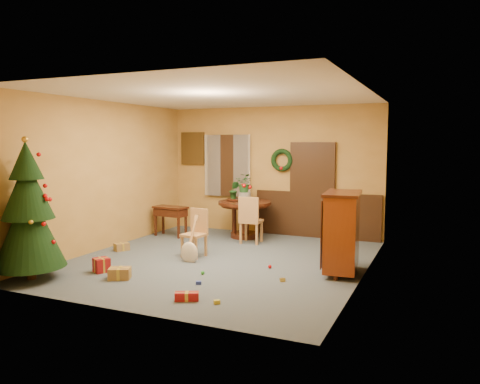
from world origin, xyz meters
The scene contains 21 objects.
room_envelope centered at (0.21, 2.70, 1.12)m, with size 5.50×5.50×5.50m.
dining_table centered at (-0.39, 2.06, 0.56)m, with size 1.17×1.17×0.80m.
urn centered at (-0.39, 2.06, 0.90)m, with size 0.27×0.27×0.20m, color slate.
centerpiece_plant centered at (-0.39, 2.06, 1.21)m, with size 0.37×0.32×0.41m, color #1E4C23.
chair_near centered at (-0.54, 0.12, 0.47)m, with size 0.42×0.42×0.88m.
chair_far centered at (-0.04, 1.52, 0.53)m, with size 0.46×0.46×0.99m.
guitar centered at (-0.45, -0.30, 0.40)m, with size 0.34×0.16×0.79m, color beige, non-canonical shape.
plant_stand centered at (-0.67, 2.12, 0.53)m, with size 0.33×0.33×0.84m.
stand_plant centered at (-0.67, 2.12, 1.04)m, with size 0.22×0.17×0.39m, color #19471E.
christmas_tree centered at (-2.15, -2.19, 1.04)m, with size 1.06×1.06×2.18m.
writing_desk centered at (-1.97, 1.53, 0.51)m, with size 0.79×0.45×0.67m.
sideboard centered at (2.15, 0.05, 0.70)m, with size 0.64×1.07×1.31m.
gift_a centered at (-0.91, -1.63, 0.09)m, with size 0.39×0.35×0.17m.
gift_b centered at (-1.43, -1.44, 0.11)m, with size 0.31×0.31×0.23m.
gift_c centered at (-2.09, -0.07, 0.07)m, with size 0.29×0.32×0.15m.
gift_d centered at (0.54, -2.08, 0.06)m, with size 0.34×0.25×0.11m.
toy_a centered at (0.34, -1.40, 0.03)m, with size 0.08×0.05×0.05m, color #273BAA.
toy_b centered at (0.15, -0.92, 0.03)m, with size 0.06×0.06×0.06m, color #268724.
toy_c centered at (0.96, -2.04, 0.03)m, with size 0.08×0.05×0.05m, color gold.
toy_d centered at (1.00, -0.14, 0.03)m, with size 0.06×0.06×0.06m, color red.
toy_e centered at (1.43, -0.76, 0.03)m, with size 0.08×0.05×0.05m, color gold.
Camera 1 is at (3.60, -7.32, 2.08)m, focal length 35.00 mm.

